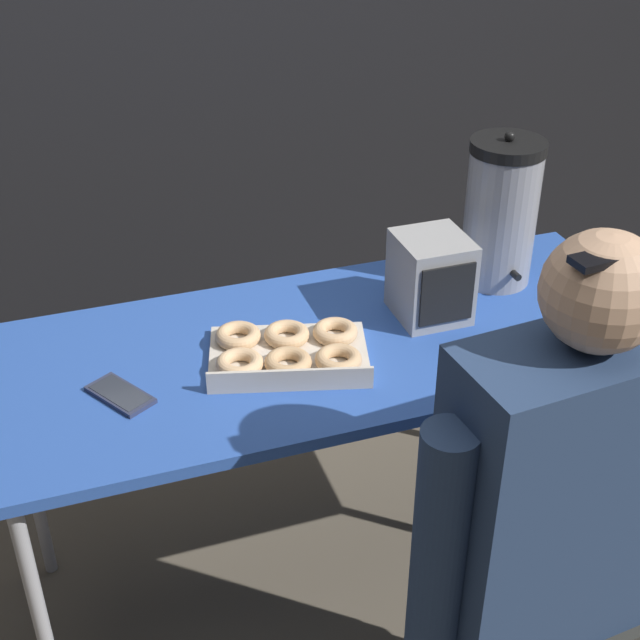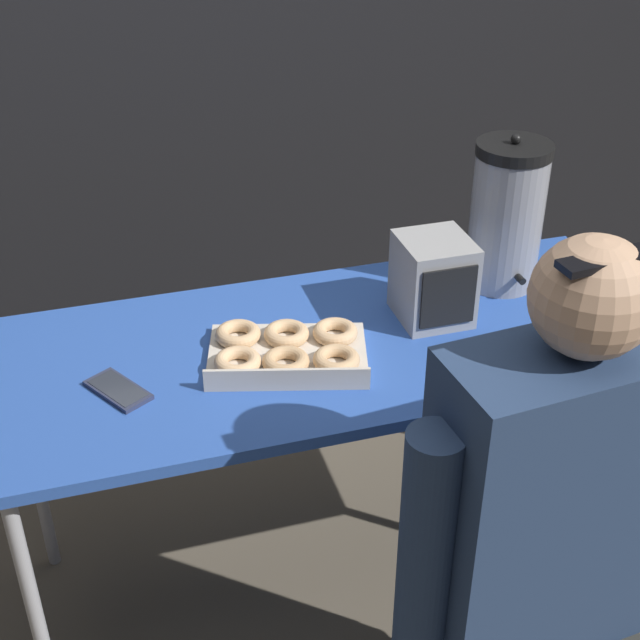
{
  "view_description": "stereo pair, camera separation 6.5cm",
  "coord_description": "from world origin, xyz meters",
  "px_view_note": "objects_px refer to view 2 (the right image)",
  "views": [
    {
      "loc": [
        -0.58,
        -1.6,
        1.88
      ],
      "look_at": [
        -0.04,
        0.0,
        0.83
      ],
      "focal_mm": 50.0,
      "sensor_mm": 36.0,
      "label": 1
    },
    {
      "loc": [
        -0.52,
        -1.62,
        1.88
      ],
      "look_at": [
        -0.04,
        0.0,
        0.83
      ],
      "focal_mm": 50.0,
      "sensor_mm": 36.0,
      "label": 2
    }
  ],
  "objects_px": {
    "donut_box": "(287,351)",
    "space_heater": "(434,279)",
    "person_seated": "(542,567)",
    "coffee_urn": "(507,215)",
    "cell_phone": "(118,390)"
  },
  "relations": [
    {
      "from": "cell_phone",
      "to": "donut_box",
      "type": "bearing_deg",
      "value": -28.42
    },
    {
      "from": "donut_box",
      "to": "coffee_urn",
      "type": "relative_size",
      "value": 1.02
    },
    {
      "from": "coffee_urn",
      "to": "person_seated",
      "type": "bearing_deg",
      "value": -109.42
    },
    {
      "from": "coffee_urn",
      "to": "donut_box",
      "type": "bearing_deg",
      "value": -163.08
    },
    {
      "from": "space_heater",
      "to": "cell_phone",
      "type": "bearing_deg",
      "value": -172.84
    },
    {
      "from": "donut_box",
      "to": "space_heater",
      "type": "height_order",
      "value": "space_heater"
    },
    {
      "from": "donut_box",
      "to": "person_seated",
      "type": "bearing_deg",
      "value": -44.19
    },
    {
      "from": "person_seated",
      "to": "space_heater",
      "type": "bearing_deg",
      "value": -98.12
    },
    {
      "from": "donut_box",
      "to": "cell_phone",
      "type": "distance_m",
      "value": 0.37
    },
    {
      "from": "coffee_urn",
      "to": "person_seated",
      "type": "relative_size",
      "value": 0.3
    },
    {
      "from": "donut_box",
      "to": "space_heater",
      "type": "relative_size",
      "value": 1.99
    },
    {
      "from": "donut_box",
      "to": "coffee_urn",
      "type": "bearing_deg",
      "value": 32.19
    },
    {
      "from": "coffee_urn",
      "to": "cell_phone",
      "type": "height_order",
      "value": "coffee_urn"
    },
    {
      "from": "coffee_urn",
      "to": "cell_phone",
      "type": "relative_size",
      "value": 2.36
    },
    {
      "from": "donut_box",
      "to": "coffee_urn",
      "type": "xyz_separation_m",
      "value": [
        0.6,
        0.18,
        0.16
      ]
    }
  ]
}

